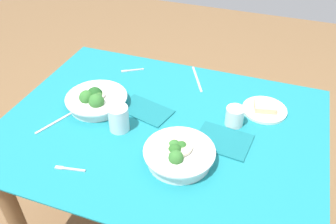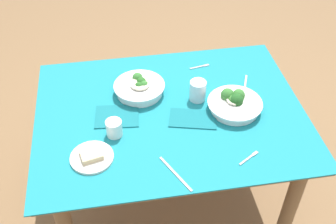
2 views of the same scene
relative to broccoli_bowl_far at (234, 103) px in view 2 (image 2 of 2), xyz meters
The scene contains 13 objects.
ground_plane 0.80m from the broccoli_bowl_far, ahead, with size 6.00×6.00×0.00m, color brown.
dining_table 0.34m from the broccoli_bowl_far, ahead, with size 1.26×0.96×0.70m.
broccoli_bowl_far is the anchor object (origin of this frame).
broccoli_bowl_near 0.47m from the broccoli_bowl_far, 23.78° to the right, with size 0.25×0.25×0.09m.
bread_side_plate 0.71m from the broccoli_bowl_far, 16.94° to the left, with size 0.18×0.18×0.04m.
water_glass_center 0.19m from the broccoli_bowl_far, 32.69° to the right, with size 0.08×0.08×0.10m, color silver.
water_glass_side 0.58m from the broccoli_bowl_far, ahead, with size 0.07×0.07×0.08m, color silver.
fork_by_far_bowl 0.36m from the broccoli_bowl_far, 76.74° to the right, with size 0.11×0.03×0.00m.
fork_by_near_bowl 0.31m from the broccoli_bowl_far, 86.25° to the left, with size 0.10×0.07×0.00m.
table_knife_left 0.19m from the broccoli_bowl_far, 123.96° to the right, with size 0.18×0.01×0.00m, color #B7B7BC.
table_knife_right 0.49m from the broccoli_bowl_far, 45.14° to the left, with size 0.22×0.01×0.00m, color #B7B7BC.
napkin_folded_upper 0.56m from the broccoli_bowl_far, ahead, with size 0.20×0.15×0.01m, color #156870.
napkin_folded_lower 0.21m from the broccoli_bowl_far, 10.82° to the left, with size 0.22×0.13×0.01m, color #156870.
Camera 2 is at (0.24, 1.41, 2.01)m, focal length 43.85 mm.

